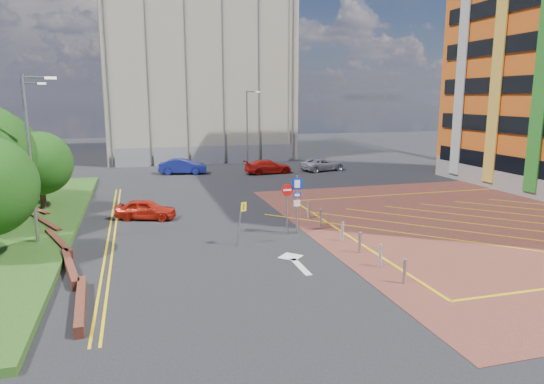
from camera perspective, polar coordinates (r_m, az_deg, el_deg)
name	(u,v)px	position (r m, az deg, el deg)	size (l,w,h in m)	color
ground	(293,239)	(25.34, 2.55, -5.60)	(140.00, 140.00, 0.00)	black
forecourt	(516,221)	(32.45, 26.76, -3.05)	(26.00, 26.00, 0.02)	brown
retaining_wall	(54,243)	(26.32, -24.29, -5.50)	(6.06, 20.33, 0.40)	brown
tree_c	(40,163)	(33.78, -25.64, 3.06)	(4.00, 4.00, 4.90)	#3D2B1C
lamp_left_near	(31,153)	(25.60, -26.46, 4.08)	(1.53, 0.16, 8.00)	#9EA0A8
lamp_left_far	(28,138)	(35.76, -26.77, 5.72)	(1.53, 0.16, 8.00)	#9EA0A8
lamp_back	(248,125)	(52.44, -2.86, 7.89)	(1.53, 0.16, 8.00)	#9EA0A8
sign_cluster	(293,199)	(25.85, 2.52, -0.79)	(1.17, 0.12, 3.20)	#9EA0A8
warning_sign	(241,218)	(23.88, -3.68, -3.09)	(0.59, 0.38, 2.25)	#9EA0A8
bollard_row	(348,236)	(24.54, 8.92, -5.14)	(0.14, 11.14, 0.90)	#9EA0A8
construction_building	(194,67)	(63.60, -9.14, 14.31)	(21.20, 19.20, 22.00)	#B7AF96
construction_fence	(217,155)	(54.09, -6.49, 4.35)	(21.60, 0.06, 2.00)	gray
car_red_left	(146,209)	(30.29, -14.61, -1.98)	(1.45, 3.59, 1.22)	red
car_blue_back	(183,166)	(47.47, -10.45, 2.99)	(1.56, 4.49, 1.48)	navy
car_red_back	(268,167)	(46.97, -0.45, 3.00)	(1.87, 4.60, 1.34)	red
car_silver_back	(323,164)	(49.10, 5.98, 3.26)	(2.11, 4.59, 1.27)	silver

